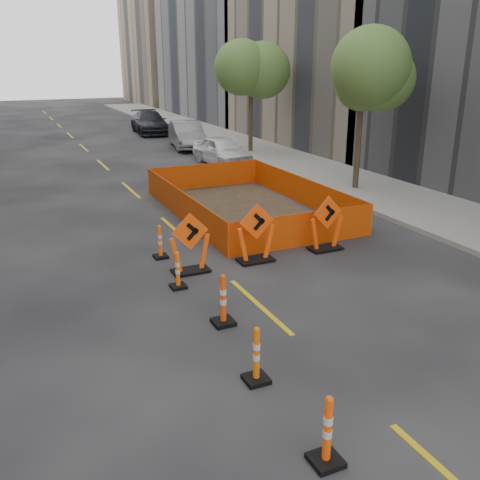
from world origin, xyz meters
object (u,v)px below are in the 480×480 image
channelizer_5 (178,270)px  chevron_sign_right (327,223)px  channelizer_3 (256,355)px  channelizer_6 (160,242)px  chevron_sign_left (190,243)px  parked_car_far (150,123)px  parked_car_near (222,151)px  channelizer_4 (223,300)px  channelizer_2 (328,430)px  parked_car_mid (187,135)px  chevron_sign_center (256,233)px

channelizer_5 → chevron_sign_right: (4.68, 0.80, 0.34)m
channelizer_3 → channelizer_6: (0.22, 6.41, -0.05)m
channelizer_3 → chevron_sign_left: bearing=83.0°
chevron_sign_right → parked_car_far: bearing=79.9°
parked_car_near → parked_car_far: 13.14m
channelizer_4 → chevron_sign_right: chevron_sign_right is taller
channelizer_5 → channelizer_6: bearing=84.7°
channelizer_2 → parked_car_far: size_ratio=0.20×
parked_car_near → parked_car_mid: 5.85m
channelizer_6 → parked_car_far: parked_car_far is taller
channelizer_6 → chevron_sign_left: size_ratio=0.59×
chevron_sign_center → parked_car_near: size_ratio=0.39×
chevron_sign_center → parked_car_near: 13.79m
chevron_sign_right → channelizer_2: bearing=-128.5°
parked_car_far → parked_car_near: bearing=-84.5°
channelizer_4 → chevron_sign_center: chevron_sign_center is taller
channelizer_2 → channelizer_6: channelizer_2 is taller
channelizer_4 → channelizer_3: bearing=-97.8°
channelizer_3 → chevron_sign_left: size_ratio=0.65×
chevron_sign_center → parked_car_far: bearing=80.4°
channelizer_4 → parked_car_mid: 22.86m
parked_car_near → chevron_sign_left: bearing=-121.0°
channelizer_2 → channelizer_4: 4.28m
chevron_sign_right → parked_car_far: size_ratio=0.30×
parked_car_near → parked_car_mid: size_ratio=0.88×
channelizer_3 → chevron_sign_right: (4.70, 5.08, 0.28)m
channelizer_5 → chevron_sign_center: size_ratio=0.57×
channelizer_6 → chevron_sign_left: 1.43m
channelizer_2 → channelizer_5: size_ratio=1.16×
channelizer_3 → channelizer_4: channelizer_4 is taller
chevron_sign_center → parked_car_near: bearing=70.8°
parked_car_mid → channelizer_4: bearing=-97.6°
channelizer_2 → channelizer_5: 6.41m
channelizer_4 → channelizer_5: 2.16m
channelizer_5 → parked_car_near: parked_car_near is taller
parked_car_mid → chevron_sign_center: bearing=-94.0°
channelizer_2 → channelizer_4: channelizer_4 is taller
parked_car_near → parked_car_far: size_ratio=0.80×
channelizer_4 → parked_car_far: bearing=77.4°
chevron_sign_right → parked_car_mid: (2.39, 18.88, -0.01)m
channelizer_3 → channelizer_5: 4.27m
chevron_sign_left → parked_car_mid: 19.95m
parked_car_near → parked_car_mid: (0.12, 5.85, 0.07)m
chevron_sign_left → channelizer_5: bearing=-126.9°
chevron_sign_center → parked_car_far: 26.54m
channelizer_2 → channelizer_3: 2.14m
channelizer_6 → chevron_sign_center: 2.65m
chevron_sign_left → parked_car_far: bearing=76.7°
channelizer_4 → parked_car_mid: (6.80, 21.82, 0.24)m
chevron_sign_left → chevron_sign_center: chevron_sign_center is taller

